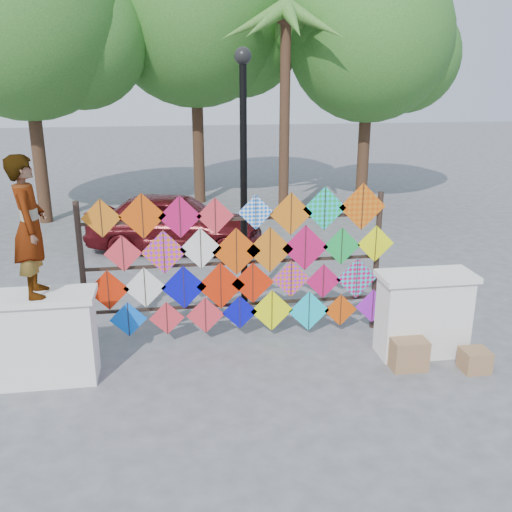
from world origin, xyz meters
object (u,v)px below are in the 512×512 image
object	(u,v)px
sedan	(175,222)
lamppost	(244,158)
kite_rack	(243,264)
vendor_woman	(30,227)

from	to	relation	value
sedan	lamppost	xyz separation A→B (m)	(1.17, -3.67, 1.99)
sedan	kite_rack	bearing A→B (deg)	-155.66
kite_rack	lamppost	xyz separation A→B (m)	(0.19, 1.27, 1.45)
sedan	vendor_woman	bearing A→B (deg)	175.52
kite_rack	lamppost	distance (m)	1.94
kite_rack	lamppost	size ratio (longest dim) A/B	1.09
kite_rack	sedan	world-z (taller)	kite_rack
kite_rack	sedan	size ratio (longest dim) A/B	1.19
kite_rack	sedan	bearing A→B (deg)	101.27
kite_rack	vendor_woman	world-z (taller)	vendor_woman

